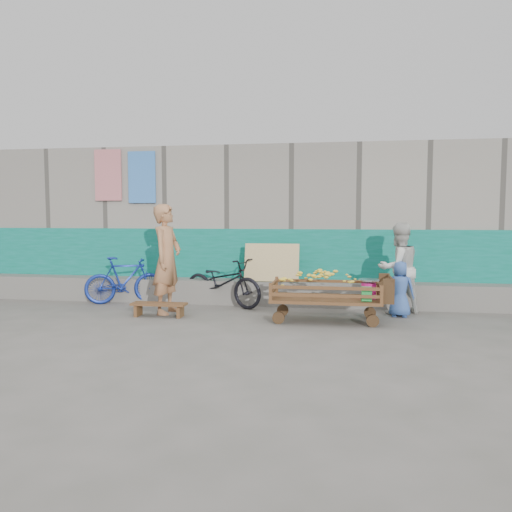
% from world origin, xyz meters
% --- Properties ---
extents(ground, '(80.00, 80.00, 0.00)m').
position_xyz_m(ground, '(0.00, 0.00, 0.00)').
color(ground, '#5B5952').
rests_on(ground, ground).
extents(building_wall, '(12.00, 3.50, 3.00)m').
position_xyz_m(building_wall, '(-0.00, 4.05, 1.47)').
color(building_wall, gray).
rests_on(building_wall, ground).
extents(banana_cart, '(1.85, 0.85, 0.79)m').
position_xyz_m(banana_cart, '(1.27, 1.02, 0.53)').
color(banana_cart, brown).
rests_on(banana_cart, ground).
extents(bench, '(0.91, 0.27, 0.23)m').
position_xyz_m(bench, '(-1.40, 0.95, 0.17)').
color(bench, brown).
rests_on(bench, ground).
extents(vendor_man, '(0.53, 0.73, 1.85)m').
position_xyz_m(vendor_man, '(-1.36, 1.26, 0.92)').
color(vendor_man, '#B2784F').
rests_on(vendor_man, ground).
extents(woman, '(0.93, 0.87, 1.54)m').
position_xyz_m(woman, '(2.50, 1.84, 0.77)').
color(woman, silver).
rests_on(woman, ground).
extents(child, '(0.49, 0.37, 0.92)m').
position_xyz_m(child, '(2.50, 1.56, 0.46)').
color(child, '#385CA6').
rests_on(child, ground).
extents(bicycle_dark, '(1.77, 1.23, 0.88)m').
position_xyz_m(bicycle_dark, '(-0.58, 2.05, 0.44)').
color(bicycle_dark, black).
rests_on(bicycle_dark, ground).
extents(bicycle_blue, '(1.53, 0.89, 0.89)m').
position_xyz_m(bicycle_blue, '(-2.45, 2.01, 0.44)').
color(bicycle_blue, navy).
rests_on(bicycle_blue, ground).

